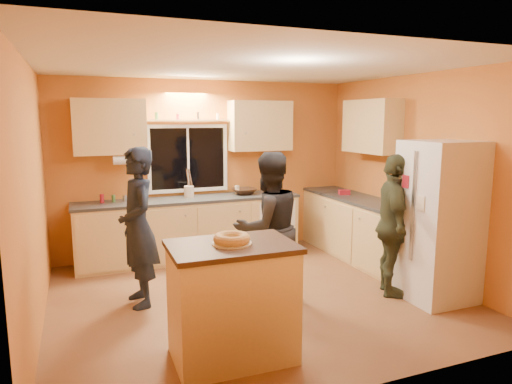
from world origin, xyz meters
name	(u,v)px	position (x,y,z in m)	size (l,w,h in m)	color
ground	(256,296)	(0.00, 0.00, 0.00)	(4.50, 4.50, 0.00)	brown
room_shell	(252,154)	(0.12, 0.41, 1.62)	(4.54, 4.04, 2.61)	#BE7130
back_counter	(215,226)	(0.01, 1.70, 0.45)	(4.23, 0.62, 0.90)	#E4BD77
right_counter	(372,233)	(1.95, 0.50, 0.45)	(0.62, 1.84, 0.90)	#E4BD77
refrigerator	(439,221)	(1.89, -0.80, 0.90)	(0.72, 0.70, 1.80)	silver
island	(232,301)	(-0.68, -1.19, 0.51)	(1.06, 0.73, 1.01)	#E4BD77
bundt_pastry	(232,239)	(-0.68, -1.19, 1.05)	(0.31, 0.31, 0.09)	tan
person_left	(138,227)	(-1.26, 0.28, 0.87)	(0.64, 0.42, 1.74)	black
person_center	(268,228)	(0.08, -0.16, 0.84)	(0.82, 0.64, 1.69)	black
person_right	(393,226)	(1.50, -0.51, 0.82)	(0.96, 0.40, 1.64)	#383B25
mixing_bowl	(244,191)	(0.50, 1.75, 0.94)	(0.36, 0.36, 0.09)	black
utensil_crock	(189,192)	(-0.35, 1.76, 0.99)	(0.14, 0.14, 0.17)	beige
potted_plant	(397,196)	(2.01, 0.08, 1.04)	(0.26, 0.23, 0.29)	gray
red_box	(344,192)	(1.89, 1.15, 0.94)	(0.16, 0.12, 0.07)	#A71928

